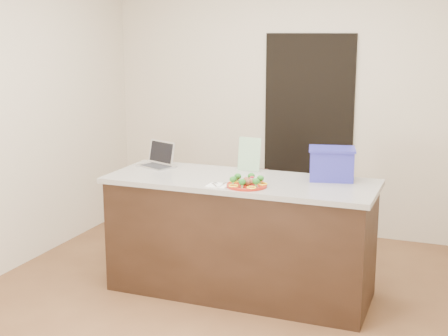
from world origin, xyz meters
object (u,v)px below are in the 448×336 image
at_px(island, 240,236).
at_px(napkin, 218,185).
at_px(plate, 247,185).
at_px(blue_box, 332,164).
at_px(laptop, 159,160).
at_px(chair, 244,210).
at_px(yogurt_bottle, 252,183).

xyz_separation_m(island, napkin, (-0.08, -0.26, 0.46)).
relative_size(island, plate, 6.99).
bearing_deg(napkin, blue_box, 33.55).
bearing_deg(laptop, chair, 59.10).
bearing_deg(napkin, chair, 97.52).
distance_m(plate, laptop, 1.00).
bearing_deg(plate, napkin, -165.98).
bearing_deg(laptop, plate, -2.14).
bearing_deg(chair, laptop, -156.00).
bearing_deg(napkin, laptop, 147.66).
distance_m(plate, napkin, 0.21).
distance_m(plate, blue_box, 0.69).
height_order(island, blue_box, blue_box).
height_order(island, plate, plate).
distance_m(napkin, laptop, 0.84).
bearing_deg(island, chair, 107.19).
bearing_deg(plate, laptop, 156.42).
relative_size(yogurt_bottle, chair, 0.09).
height_order(island, chair, island).
relative_size(plate, blue_box, 0.76).
bearing_deg(laptop, blue_box, 22.76).
bearing_deg(blue_box, plate, -153.40).
bearing_deg(chair, blue_box, -40.17).
relative_size(island, napkin, 13.88).
bearing_deg(laptop, yogurt_bottle, -1.20).
relative_size(napkin, chair, 0.18).
relative_size(island, yogurt_bottle, 26.30).
height_order(plate, laptop, laptop).
bearing_deg(blue_box, chair, 140.61).
distance_m(napkin, blue_box, 0.88).
distance_m(yogurt_bottle, laptop, 1.03).
xyz_separation_m(plate, yogurt_bottle, (0.04, 0.00, 0.02)).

